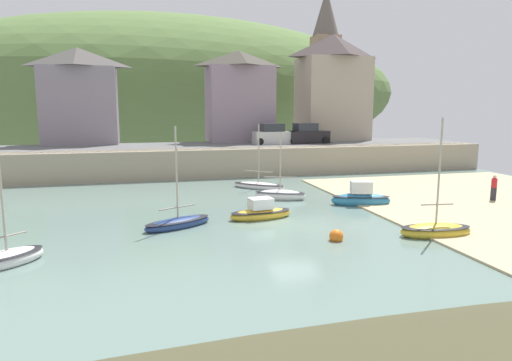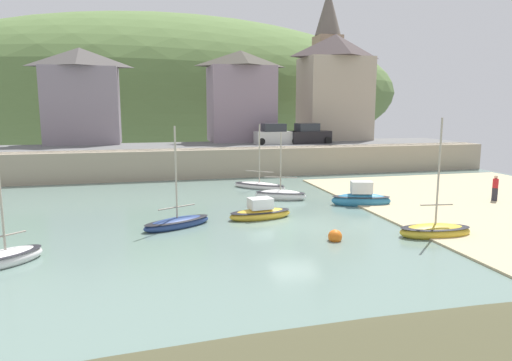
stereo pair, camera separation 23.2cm
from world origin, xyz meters
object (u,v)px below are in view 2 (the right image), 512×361
Objects in this scene: motorboat_with_cabin at (435,231)px; person_on_slipway at (495,187)px; waterfront_building_right at (335,87)px; sailboat_far_left at (280,195)px; waterfront_building_left at (82,96)px; church_with_spire at (327,62)px; mooring_buoy at (335,237)px; fishing_boat_green at (259,185)px; parked_car_by_wall at (309,135)px; sailboat_tall_mast at (260,213)px; waterfront_building_centre at (241,96)px; parked_car_near_slipway at (276,136)px; sailboat_blue_trim at (361,199)px; dinghy_open_wooden at (177,223)px; rowboat_small_beached at (6,257)px.

person_on_slipway is at bearing 41.87° from motorboat_with_cabin.
waterfront_building_right reaches higher than sailboat_far_left.
waterfront_building_left is 34.94m from motorboat_with_cabin.
church_with_spire is 26.45× the size of mooring_buoy.
waterfront_building_right is 20.54m from fishing_boat_green.
church_with_spire is 12.69m from parked_car_by_wall.
sailboat_tall_mast is at bearing -63.80° from waterfront_building_left.
fishing_boat_green is at bearing -132.73° from parked_car_by_wall.
sailboat_far_left is (-1.36, -18.85, -6.78)m from waterfront_building_centre.
waterfront_building_centre is 2.15× the size of parked_car_by_wall.
waterfront_building_left reaches higher than parked_car_near_slipway.
motorboat_with_cabin is (-7.86, -32.79, -10.79)m from church_with_spire.
parked_car_by_wall is (2.88, 17.22, 2.80)m from sailboat_blue_trim.
church_with_spire reaches higher than waterfront_building_left.
sailboat_tall_mast is at bearing -177.80° from person_on_slipway.
waterfront_building_left is 2.11× the size of parked_car_by_wall.
church_with_spire is 28.99m from sailboat_blue_trim.
parked_car_by_wall is at bearing 54.97° from sailboat_tall_mast.
dinghy_open_wooden reaches higher than mooring_buoy.
sailboat_tall_mast is (-3.89, -23.52, -6.74)m from waterfront_building_centre.
dinghy_open_wooden reaches higher than sailboat_far_left.
mooring_buoy is at bearing -49.69° from fishing_boat_green.
waterfront_building_centre is at bearing 180.00° from waterfront_building_right.
fishing_boat_green is 13.67m from mooring_buoy.
fishing_boat_green is 0.93× the size of dinghy_open_wooden.
church_with_spire is at bearing 9.17° from rowboat_small_beached.
sailboat_blue_trim is (-8.09, -25.72, -10.65)m from church_with_spire.
sailboat_blue_trim is 8.65m from person_on_slipway.
fishing_boat_green is (-1.72, -14.68, -6.83)m from waterfront_building_centre.
sailboat_far_left is 4.19m from fishing_boat_green.
waterfront_building_left is at bearing 150.87° from sailboat_far_left.
parked_car_near_slipway is at bearing -61.50° from waterfront_building_centre.
motorboat_with_cabin is at bearing -144.81° from person_on_slipway.
person_on_slipway is at bearing 8.16° from sailboat_blue_trim.
waterfront_building_left is 29.04m from rowboat_small_beached.
rowboat_small_beached is (0.33, -28.25, -6.70)m from waterfront_building_left.
mooring_buoy is (6.73, -4.06, -0.04)m from dinghy_open_wooden.
rowboat_small_beached is 12.19m from sailboat_tall_mast.
sailboat_tall_mast is 2.24× the size of person_on_slipway.
dinghy_open_wooden is at bearing -127.56° from waterfront_building_right.
church_with_spire is 25.08m from fishing_boat_green.
fishing_boat_green is at bearing -96.67° from waterfront_building_centre.
sailboat_tall_mast is 0.85× the size of parked_car_by_wall.
person_on_slipway is (26.93, -22.93, -6.00)m from waterfront_building_left.
rowboat_small_beached is at bearing -121.60° from sailboat_far_left.
rowboat_small_beached reaches higher than dinghy_open_wooden.
parked_car_near_slipway is (-0.72, 24.29, 2.94)m from motorboat_with_cabin.
rowboat_small_beached is (-18.05, -6.54, -0.13)m from sailboat_blue_trim.
church_with_spire reaches higher than fishing_boat_green.
sailboat_blue_trim is 0.60× the size of rowboat_small_beached.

